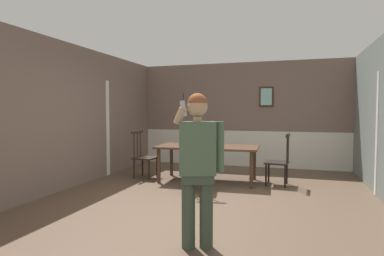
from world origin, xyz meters
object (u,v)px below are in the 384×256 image
chair_by_doorway (197,165)px  chair_at_table_head (279,161)px  person_figure (198,161)px  dining_table (208,149)px  chair_near_window (144,156)px

chair_by_doorway → chair_at_table_head: 1.65m
chair_by_doorway → chair_at_table_head: chair_by_doorway is taller
chair_by_doorway → chair_at_table_head: size_ratio=1.04×
person_figure → dining_table: bearing=-96.0°
chair_near_window → chair_by_doorway: (1.44, -0.83, 0.01)m
chair_near_window → chair_at_table_head: size_ratio=1.01×
chair_near_window → chair_by_doorway: chair_by_doorway is taller
dining_table → chair_near_window: chair_near_window is taller
chair_at_table_head → person_figure: bearing=171.9°
chair_by_doorway → person_figure: 2.37m
dining_table → chair_near_window: 1.41m
chair_near_window → dining_table: bearing=95.8°
dining_table → person_figure: (0.71, -3.12, 0.26)m
chair_near_window → person_figure: 3.75m
chair_near_window → chair_by_doorway: size_ratio=0.97×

